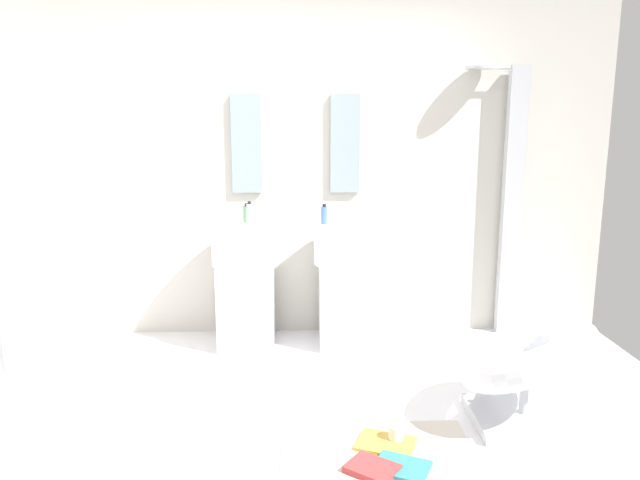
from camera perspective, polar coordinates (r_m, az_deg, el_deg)
ground_plane at (r=3.45m, az=-2.31°, el=-17.92°), size 4.80×3.60×0.04m
rear_partition at (r=4.67m, az=-2.28°, el=6.88°), size 4.80×0.10×2.60m
pedestal_sink_left at (r=4.47m, az=-7.00°, el=-3.84°), size 0.48×0.48×1.02m
pedestal_sink_right at (r=4.47m, az=2.53°, el=-3.78°), size 0.48×0.48×1.02m
vanity_mirror_left at (r=4.61m, az=-6.98°, el=9.00°), size 0.22×0.03×0.73m
vanity_mirror_right at (r=4.60m, az=2.37°, el=9.07°), size 0.22×0.03×0.73m
shower_column at (r=4.84m, az=17.51°, el=3.90°), size 0.49×0.24×2.05m
lounge_chair at (r=3.55m, az=18.90°, el=-11.00°), size 1.09×1.09×0.65m
towel_rack at (r=3.91m, az=-26.35°, el=-5.20°), size 0.37×0.22×0.95m
area_rug at (r=3.22m, az=5.51°, el=-19.70°), size 0.98×0.70×0.01m
magazine_teal at (r=3.12m, az=7.71°, el=-20.51°), size 0.32×0.29×0.02m
magazine_red at (r=3.09m, az=4.96°, el=-20.72°), size 0.29×0.28×0.03m
magazine_ochre at (r=3.31m, az=6.26°, el=-18.56°), size 0.35×0.31×0.02m
coffee_mug at (r=3.33m, az=7.21°, el=-17.68°), size 0.08×0.08×0.09m
soap_bottle_white at (r=4.21m, az=-6.66°, el=2.26°), size 0.04×0.04×0.19m
soap_bottle_blue at (r=4.38m, az=0.40°, el=2.39°), size 0.05×0.05×0.15m
soap_bottle_green at (r=4.49m, az=-6.91°, el=2.48°), size 0.06×0.06×0.14m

